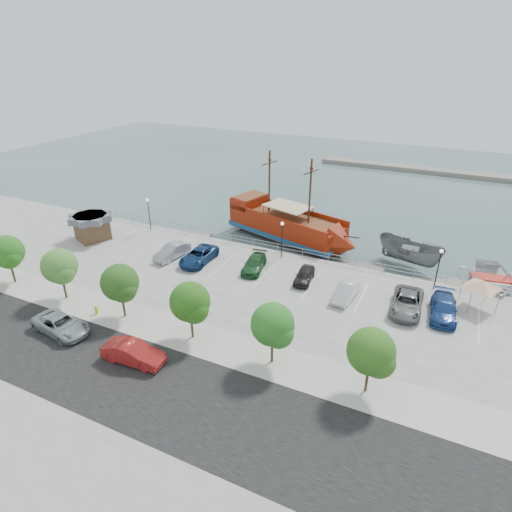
% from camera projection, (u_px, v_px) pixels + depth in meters
% --- Properties ---
extents(ground, '(160.00, 160.00, 0.00)m').
position_uv_depth(ground, '(256.00, 293.00, 42.89)').
color(ground, '#374E4F').
extents(land_slab, '(100.00, 58.00, 1.20)m').
position_uv_depth(land_slab, '(107.00, 451.00, 25.71)').
color(land_slab, gray).
rests_on(land_slab, ground).
extents(street, '(100.00, 8.00, 0.04)m').
position_uv_depth(street, '(157.00, 389.00, 29.48)').
color(street, black).
rests_on(street, land_slab).
extents(sidewalk, '(100.00, 4.00, 0.05)m').
position_uv_depth(sidewalk, '(203.00, 340.00, 34.34)').
color(sidewalk, '#B9B3A9').
rests_on(sidewalk, land_slab).
extents(seawall_railing, '(50.00, 0.06, 1.00)m').
position_uv_depth(seawall_railing, '(286.00, 249.00, 48.53)').
color(seawall_railing, gray).
rests_on(seawall_railing, land_slab).
extents(far_shore, '(40.00, 3.00, 0.80)m').
position_uv_depth(far_shore, '(423.00, 170.00, 83.41)').
color(far_shore, gray).
rests_on(far_shore, ground).
extents(pirate_ship, '(18.31, 9.61, 11.34)m').
position_uv_depth(pirate_ship, '(294.00, 228.00, 53.11)').
color(pirate_ship, maroon).
rests_on(pirate_ship, ground).
extents(patrol_boat, '(8.16, 5.36, 2.96)m').
position_uv_depth(patrol_boat, '(410.00, 254.00, 47.42)').
color(patrol_boat, slate).
rests_on(patrol_boat, ground).
extents(speedboat, '(6.81, 8.67, 1.63)m').
position_uv_depth(speedboat, '(492.00, 281.00, 43.41)').
color(speedboat, silver).
rests_on(speedboat, ground).
extents(dock_west, '(6.58, 3.23, 0.36)m').
position_uv_depth(dock_west, '(188.00, 234.00, 55.74)').
color(dock_west, gray).
rests_on(dock_west, ground).
extents(dock_mid, '(6.73, 4.00, 0.37)m').
position_uv_depth(dock_mid, '(353.00, 267.00, 47.37)').
color(dock_mid, slate).
rests_on(dock_mid, ground).
extents(dock_east, '(7.33, 4.13, 0.40)m').
position_uv_depth(dock_east, '(440.00, 285.00, 43.91)').
color(dock_east, gray).
rests_on(dock_east, ground).
extents(shed, '(4.98, 4.98, 3.12)m').
position_uv_depth(shed, '(92.00, 226.00, 51.65)').
color(shed, brown).
rests_on(shed, land_slab).
extents(canopy_tent, '(4.81, 4.81, 3.14)m').
position_uv_depth(canopy_tent, '(483.00, 280.00, 37.59)').
color(canopy_tent, slate).
rests_on(canopy_tent, land_slab).
extents(street_van, '(5.54, 3.08, 1.47)m').
position_uv_depth(street_van, '(61.00, 325.00, 35.04)').
color(street_van, '#90989E').
rests_on(street_van, street).
extents(street_sedan, '(4.95, 2.05, 1.59)m').
position_uv_depth(street_sedan, '(133.00, 353.00, 31.72)').
color(street_sedan, '#A61E1D').
rests_on(street_sedan, street).
extents(fire_hydrant, '(0.29, 0.29, 0.83)m').
position_uv_depth(fire_hydrant, '(96.00, 310.00, 37.53)').
color(fire_hydrant, yellow).
rests_on(fire_hydrant, sidewalk).
extents(lamp_post_left, '(0.36, 0.36, 4.28)m').
position_uv_depth(lamp_post_left, '(148.00, 209.00, 53.31)').
color(lamp_post_left, black).
rests_on(lamp_post_left, land_slab).
extents(lamp_post_mid, '(0.36, 0.36, 4.28)m').
position_uv_depth(lamp_post_mid, '(282.00, 233.00, 46.40)').
color(lamp_post_mid, black).
rests_on(lamp_post_mid, land_slab).
extents(lamp_post_right, '(0.36, 0.36, 4.28)m').
position_uv_depth(lamp_post_right, '(439.00, 262.00, 40.26)').
color(lamp_post_right, black).
rests_on(lamp_post_right, land_slab).
extents(tree_a, '(3.30, 3.20, 5.00)m').
position_uv_depth(tree_a, '(7.00, 253.00, 41.21)').
color(tree_a, '#473321').
rests_on(tree_a, sidewalk).
extents(tree_b, '(3.30, 3.20, 5.00)m').
position_uv_depth(tree_b, '(60.00, 268.00, 38.53)').
color(tree_b, '#473321').
rests_on(tree_b, sidewalk).
extents(tree_c, '(3.30, 3.20, 5.00)m').
position_uv_depth(tree_c, '(121.00, 284.00, 35.84)').
color(tree_c, '#473321').
rests_on(tree_c, sidewalk).
extents(tree_d, '(3.30, 3.20, 5.00)m').
position_uv_depth(tree_d, '(191.00, 304.00, 33.15)').
color(tree_d, '#473321').
rests_on(tree_d, sidewalk).
extents(tree_e, '(3.30, 3.20, 5.00)m').
position_uv_depth(tree_e, '(274.00, 327.00, 30.47)').
color(tree_e, '#473321').
rests_on(tree_e, sidewalk).
extents(tree_f, '(3.30, 3.20, 5.00)m').
position_uv_depth(tree_f, '(373.00, 354.00, 27.78)').
color(tree_f, '#473321').
rests_on(tree_f, sidewalk).
extents(parked_car_b, '(2.30, 4.83, 1.53)m').
position_uv_depth(parked_car_b, '(172.00, 251.00, 47.37)').
color(parked_car_b, '#9B9EAA').
rests_on(parked_car_b, land_slab).
extents(parked_car_c, '(2.59, 5.46, 1.51)m').
position_uv_depth(parked_car_c, '(199.00, 256.00, 46.42)').
color(parked_car_c, navy).
rests_on(parked_car_c, land_slab).
extents(parked_car_d, '(2.73, 4.99, 1.37)m').
position_uv_depth(parked_car_d, '(254.00, 264.00, 44.85)').
color(parked_car_d, '#1F5026').
rests_on(parked_car_d, land_slab).
extents(parked_car_e, '(1.98, 4.09, 1.35)m').
position_uv_depth(parked_car_e, '(304.00, 275.00, 42.68)').
color(parked_car_e, black).
rests_on(parked_car_e, land_slab).
extents(parked_car_f, '(2.03, 4.53, 1.44)m').
position_uv_depth(parked_car_f, '(346.00, 291.00, 39.80)').
color(parked_car_f, silver).
rests_on(parked_car_f, land_slab).
extents(parked_car_g, '(2.78, 5.70, 1.56)m').
position_uv_depth(parked_car_g, '(407.00, 303.00, 37.94)').
color(parked_car_g, slate).
rests_on(parked_car_g, land_slab).
extents(parked_car_h, '(2.53, 5.42, 1.53)m').
position_uv_depth(parked_car_h, '(443.00, 308.00, 37.14)').
color(parked_car_h, navy).
rests_on(parked_car_h, land_slab).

